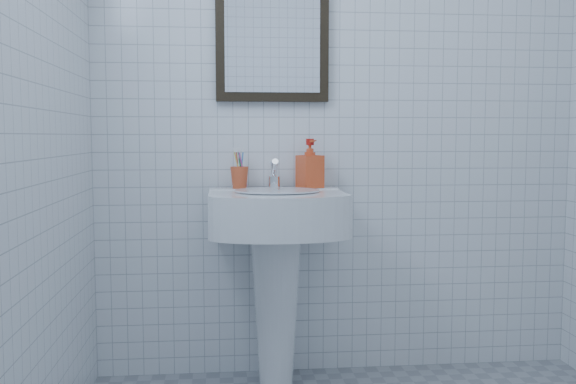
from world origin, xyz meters
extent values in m
cube|color=white|center=(0.00, 1.20, 1.25)|extent=(2.20, 0.02, 2.50)
cone|color=white|center=(-0.31, 1.01, 0.35)|extent=(0.22, 0.22, 0.70)
cube|color=white|center=(-0.31, 0.96, 0.77)|extent=(0.56, 0.40, 0.17)
cube|color=white|center=(-0.31, 1.12, 0.84)|extent=(0.56, 0.10, 0.03)
cylinder|color=silver|center=(-0.31, 0.93, 0.86)|extent=(0.35, 0.35, 0.01)
cylinder|color=white|center=(-0.31, 1.09, 0.89)|extent=(0.05, 0.05, 0.05)
cylinder|color=white|center=(-0.31, 1.07, 0.95)|extent=(0.03, 0.10, 0.08)
cylinder|color=white|center=(-0.31, 1.11, 0.93)|extent=(0.03, 0.05, 0.10)
imported|color=red|center=(-0.15, 1.10, 0.97)|extent=(0.13, 0.13, 0.21)
cube|color=black|center=(-0.31, 1.18, 1.55)|extent=(0.50, 0.04, 0.62)
cube|color=white|center=(-0.31, 1.16, 1.55)|extent=(0.42, 0.00, 0.54)
camera|label=1|loc=(-0.53, -1.69, 1.09)|focal=40.00mm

